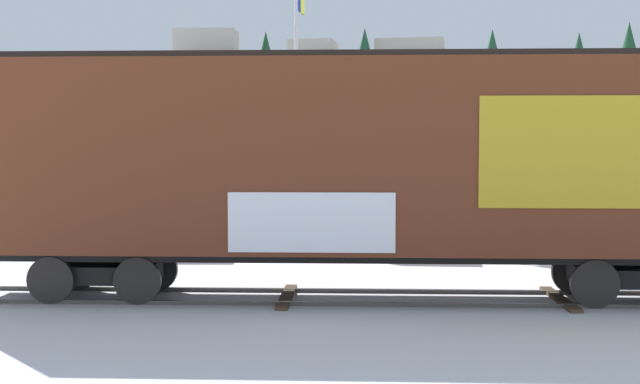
% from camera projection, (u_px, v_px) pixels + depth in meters
% --- Properties ---
extents(ground_plane, '(260.00, 260.00, 0.00)m').
position_uv_depth(ground_plane, '(305.00, 299.00, 16.22)').
color(ground_plane, silver).
extents(track, '(60.02, 3.23, 0.08)m').
position_uv_depth(track, '(438.00, 298.00, 16.12)').
color(track, '#4C4742').
rests_on(track, ground_plane).
extents(freight_car, '(16.51, 2.96, 4.93)m').
position_uv_depth(freight_car, '(364.00, 160.00, 16.03)').
color(freight_car, '#5B2B19').
rests_on(freight_car, ground_plane).
extents(flagpole, '(0.33, 1.28, 8.65)m').
position_uv_depth(flagpole, '(297.00, 82.00, 27.87)').
color(flagpole, silver).
rests_on(flagpole, ground_plane).
extents(hillside, '(110.61, 28.21, 15.10)m').
position_uv_depth(hillside, '(336.00, 122.00, 88.67)').
color(hillside, silver).
rests_on(hillside, ground_plane).
extents(parked_car_black, '(4.60, 2.02, 1.58)m').
position_uv_depth(parked_car_black, '(166.00, 225.00, 23.19)').
color(parked_car_black, black).
rests_on(parked_car_black, ground_plane).
extents(parked_car_red, '(4.23, 2.16, 1.74)m').
position_uv_depth(parked_car_red, '(389.00, 224.00, 22.95)').
color(parked_car_red, '#B21E1E').
rests_on(parked_car_red, ground_plane).
extents(parked_car_tan, '(4.23, 2.00, 1.69)m').
position_uv_depth(parked_car_tan, '(612.00, 223.00, 23.13)').
color(parked_car_tan, '#9E8966').
rests_on(parked_car_tan, ground_plane).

